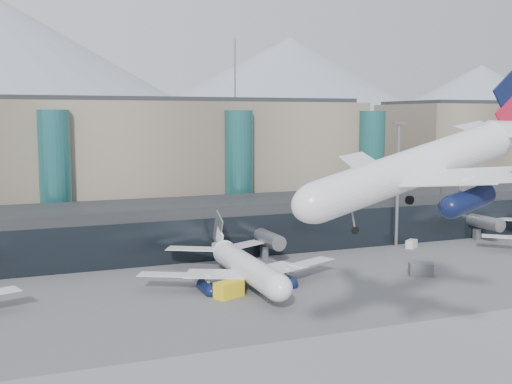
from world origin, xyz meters
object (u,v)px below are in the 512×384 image
Objects in this scene: hero_jet at (437,153)px; veh_d at (411,244)px; veh_h at (229,289)px; lightmast_mid at (398,177)px; veh_b at (245,268)px; veh_c at (421,269)px; jet_parked_mid at (240,257)px.

hero_jet is 11.15× the size of veh_d.
veh_d is at bearing -1.08° from veh_h.
lightmast_mid reaches higher than veh_b.
veh_h reaches higher than veh_c.
lightmast_mid is 70.93m from hero_jet.
jet_parked_mid is at bearing 161.70° from veh_d.
veh_d is at bearing -95.85° from veh_b.
jet_parked_mid is at bearing -169.07° from veh_c.
lightmast_mid reaches higher than veh_d.
veh_c is 0.90× the size of veh_h.
veh_d is (38.56, 57.08, -22.42)m from hero_jet.
hero_jet is 50.83m from veh_c.
veh_h is (-7.90, -13.87, 0.51)m from veh_b.
veh_h is at bearing 168.13° from veh_d.
hero_jet is 55.75m from veh_b.
hero_jet is 13.40× the size of veh_b.
veh_d is at bearing 82.52° from veh_c.
hero_jet reaches higher than veh_c.
jet_parked_mid is 9.03× the size of veh_c.
veh_c is at bearing -132.04° from veh_b.
lightmast_mid is 52.00m from veh_h.
jet_parked_mid is (-3.42, 44.41, -18.97)m from hero_jet.
jet_parked_mid is 12.20× the size of veh_d.
veh_c is (29.80, -7.04, -3.19)m from jet_parked_mid.
hero_jet is at bearing -159.13° from veh_d.
veh_c is 1.35× the size of veh_d.
veh_d reaches higher than veh_b.
veh_h is (-46.55, -19.97, 0.38)m from veh_d.
veh_c is (-10.43, -22.62, -13.34)m from lightmast_mid.
lightmast_mid is 40.38m from veh_b.
jet_parked_mid is 9.14m from veh_h.
hero_jet is 7.39× the size of veh_h.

